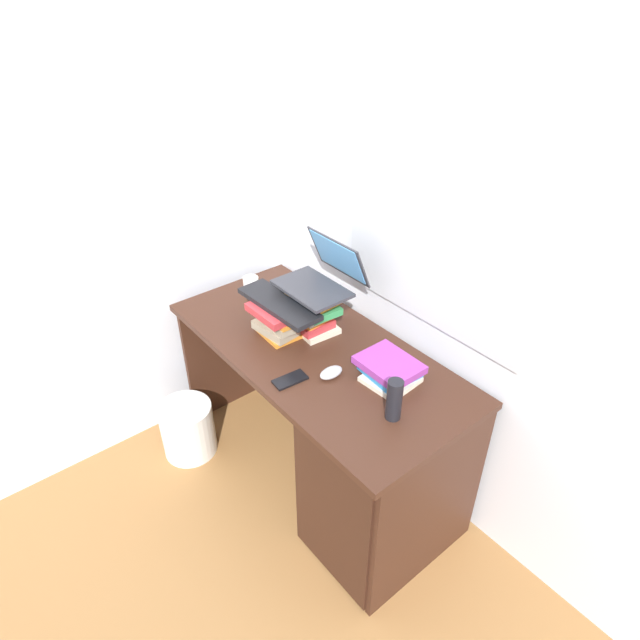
# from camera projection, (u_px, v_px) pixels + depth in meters

# --- Properties ---
(ground_plane) EXTENTS (6.00, 6.00, 0.00)m
(ground_plane) POSITION_uv_depth(u_px,v_px,m) (316.00, 467.00, 2.74)
(ground_plane) COLOR olive
(wall_back) EXTENTS (6.00, 0.06, 2.60)m
(wall_back) POSITION_uv_depth(u_px,v_px,m) (387.00, 207.00, 2.21)
(wall_back) COLOR silver
(wall_back) RESTS_ON ground
(wall_left) EXTENTS (0.05, 6.00, 2.60)m
(wall_left) POSITION_uv_depth(u_px,v_px,m) (206.00, 174.00, 2.54)
(wall_left) COLOR silver
(wall_left) RESTS_ON ground
(desk) EXTENTS (1.43, 0.66, 0.76)m
(desk) POSITION_uv_depth(u_px,v_px,m) (366.00, 457.00, 2.26)
(desk) COLOR #381E14
(desk) RESTS_ON ground
(book_stack_tall) EXTENTS (0.26, 0.19, 0.20)m
(book_stack_tall) POSITION_uv_depth(u_px,v_px,m) (313.00, 310.00, 2.38)
(book_stack_tall) COLOR beige
(book_stack_tall) RESTS_ON desk
(book_stack_keyboard_riser) EXTENTS (0.23, 0.22, 0.15)m
(book_stack_keyboard_riser) POSITION_uv_depth(u_px,v_px,m) (280.00, 319.00, 2.36)
(book_stack_keyboard_riser) COLOR orange
(book_stack_keyboard_riser) RESTS_ON desk
(book_stack_side) EXTENTS (0.24, 0.22, 0.08)m
(book_stack_side) POSITION_uv_depth(u_px,v_px,m) (390.00, 369.00, 2.13)
(book_stack_side) COLOR beige
(book_stack_side) RESTS_ON desk
(laptop) EXTENTS (0.33, 0.30, 0.21)m
(laptop) POSITION_uv_depth(u_px,v_px,m) (323.00, 275.00, 2.33)
(laptop) COLOR #2D2D33
(laptop) RESTS_ON book_stack_tall
(keyboard) EXTENTS (0.43, 0.16, 0.02)m
(keyboard) POSITION_uv_depth(u_px,v_px,m) (279.00, 304.00, 2.32)
(keyboard) COLOR black
(keyboard) RESTS_ON book_stack_keyboard_riser
(computer_mouse) EXTENTS (0.06, 0.10, 0.04)m
(computer_mouse) POSITION_uv_depth(u_px,v_px,m) (331.00, 373.00, 2.15)
(computer_mouse) COLOR #A5A8AD
(computer_mouse) RESTS_ON desk
(mug) EXTENTS (0.11, 0.08, 0.09)m
(mug) POSITION_uv_depth(u_px,v_px,m) (251.00, 286.00, 2.66)
(mug) COLOR white
(mug) RESTS_ON desk
(water_bottle) EXTENTS (0.06, 0.06, 0.17)m
(water_bottle) POSITION_uv_depth(u_px,v_px,m) (394.00, 400.00, 1.92)
(water_bottle) COLOR black
(water_bottle) RESTS_ON desk
(cell_phone) EXTENTS (0.08, 0.14, 0.01)m
(cell_phone) POSITION_uv_depth(u_px,v_px,m) (290.00, 380.00, 2.14)
(cell_phone) COLOR black
(cell_phone) RESTS_ON desk
(wastebasket) EXTENTS (0.27, 0.27, 0.29)m
(wastebasket) POSITION_uv_depth(u_px,v_px,m) (188.00, 429.00, 2.76)
(wastebasket) COLOR silver
(wastebasket) RESTS_ON ground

